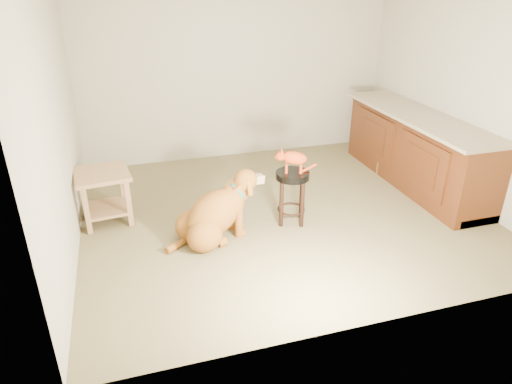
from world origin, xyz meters
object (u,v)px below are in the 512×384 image
object	(u,v)px
padded_stool	(292,187)
golden_retriever	(214,215)
side_table	(104,189)
tabby_kitten	(292,158)
wood_stool	(387,143)

from	to	relation	value
padded_stool	golden_retriever	size ratio (longest dim) A/B	0.52
side_table	golden_retriever	bearing A→B (deg)	-34.24
padded_stool	tabby_kitten	distance (m)	0.33
padded_stool	wood_stool	size ratio (longest dim) A/B	0.82
golden_retriever	side_table	bearing A→B (deg)	129.10
padded_stool	wood_stool	world-z (taller)	wood_stool
padded_stool	side_table	bearing A→B (deg)	162.81
wood_stool	tabby_kitten	size ratio (longest dim) A/B	1.60
side_table	golden_retriever	size ratio (longest dim) A/B	0.55
padded_stool	side_table	world-z (taller)	padded_stool
side_table	tabby_kitten	distance (m)	2.09
padded_stool	golden_retriever	world-z (taller)	golden_retriever
wood_stool	golden_retriever	distance (m)	2.97
wood_stool	golden_retriever	bearing A→B (deg)	-156.56
wood_stool	padded_stool	bearing A→B (deg)	-149.92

